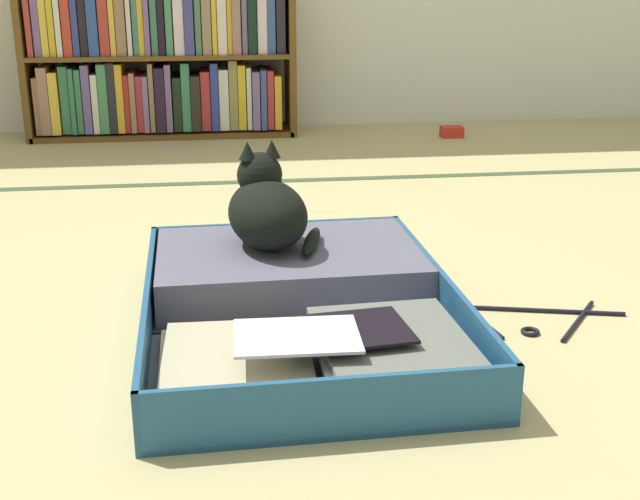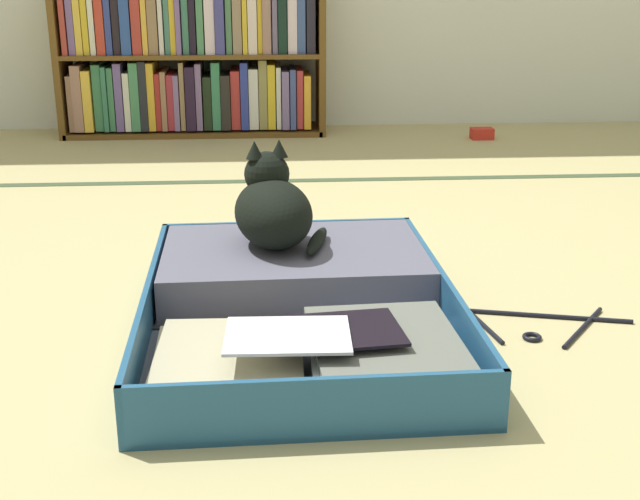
% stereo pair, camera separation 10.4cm
% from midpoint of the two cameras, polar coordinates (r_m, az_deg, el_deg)
% --- Properties ---
extents(ground_plane, '(10.00, 10.00, 0.00)m').
position_cam_midpoint_polar(ground_plane, '(1.88, -3.27, -4.79)').
color(ground_plane, tan).
extents(tatami_border, '(4.80, 0.05, 0.00)m').
position_cam_midpoint_polar(tatami_border, '(3.10, -5.05, 4.68)').
color(tatami_border, '#3B4D31').
rests_on(tatami_border, ground_plane).
extents(bookshelf, '(1.21, 0.29, 0.73)m').
position_cam_midpoint_polar(bookshelf, '(3.99, -11.56, 12.60)').
color(bookshelf, brown).
rests_on(bookshelf, ground_plane).
extents(open_suitcase, '(0.67, 0.91, 0.12)m').
position_cam_midpoint_polar(open_suitcase, '(1.87, -3.13, -3.38)').
color(open_suitcase, '#21537C').
rests_on(open_suitcase, ground_plane).
extents(black_cat, '(0.26, 0.29, 0.25)m').
position_cam_midpoint_polar(black_cat, '(1.99, -5.17, 2.74)').
color(black_cat, black).
rests_on(black_cat, open_suitcase).
extents(clothes_hanger, '(0.44, 0.28, 0.01)m').
position_cam_midpoint_polar(clothes_hanger, '(1.93, 12.34, -4.47)').
color(clothes_hanger, black).
rests_on(clothes_hanger, ground_plane).
extents(small_red_pouch, '(0.10, 0.07, 0.05)m').
position_cam_midpoint_polar(small_red_pouch, '(3.94, 8.21, 7.97)').
color(small_red_pouch, red).
rests_on(small_red_pouch, ground_plane).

